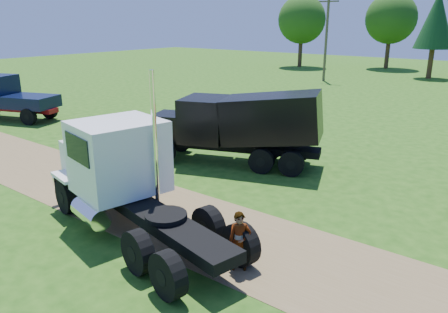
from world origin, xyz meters
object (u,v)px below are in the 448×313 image
Objects in this scene: navy_truck at (5,97)px; white_semi_tractor at (121,173)px; black_dump_truck at (240,123)px; spectator_a at (240,242)px.

white_semi_tractor is at bearing -37.12° from navy_truck.
black_dump_truck is (-0.57, 7.33, 0.19)m from white_semi_tractor.
black_dump_truck is at bearing 106.67° from white_semi_tractor.
black_dump_truck reaches higher than spectator_a.
white_semi_tractor is at bearing -106.17° from black_dump_truck.
white_semi_tractor is 1.05× the size of black_dump_truck.
navy_truck reaches higher than spectator_a.
spectator_a is (5.28, -7.33, -1.08)m from black_dump_truck.
navy_truck is 23.74m from spectator_a.
white_semi_tractor is 4.79m from spectator_a.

